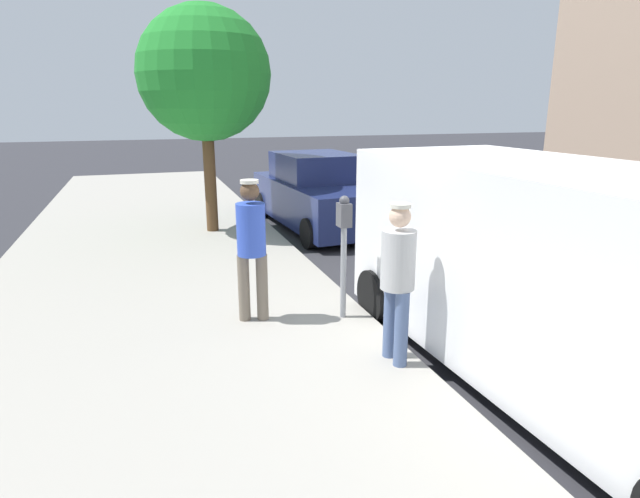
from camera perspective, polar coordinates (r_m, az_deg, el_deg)
ground_plane at (r=6.99m, az=13.82°, el=-7.77°), size 80.00×80.00×0.00m
sidewalk_slab at (r=5.98m, az=-16.44°, el=-11.26°), size 5.00×32.00×0.15m
parking_meter_near at (r=6.27m, az=2.60°, el=1.39°), size 0.14×0.18×1.52m
pedestrian_in_gray at (r=5.24m, az=8.42°, el=-2.70°), size 0.34×0.36×1.64m
pedestrian_in_blue at (r=6.25m, az=-7.44°, el=0.80°), size 0.35×0.34×1.72m
parked_van at (r=5.47m, az=25.21°, el=-2.47°), size 2.29×5.27×2.15m
parked_sedan_behind at (r=11.91m, az=-0.17°, el=5.95°), size 2.18×4.50×1.65m
street_tree at (r=11.01m, az=-12.42°, el=17.98°), size 2.59×2.59×4.42m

